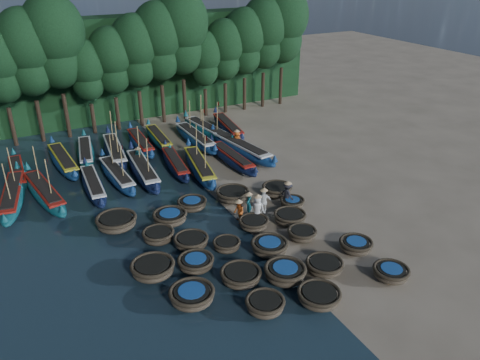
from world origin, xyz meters
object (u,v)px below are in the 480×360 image
coracle_23 (233,194)px  fisherman_6 (237,140)px  coracle_4 (391,272)px  coracle_14 (302,234)px  coracle_12 (227,245)px  long_boat_12 (115,151)px  coracle_3 (319,296)px  long_boat_6 (200,167)px  long_boat_14 (159,138)px  coracle_6 (241,276)px  coracle_2 (265,304)px  coracle_18 (290,217)px  coracle_10 (153,268)px  long_boat_13 (141,143)px  coracle_13 (270,246)px  long_boat_4 (143,170)px  fisherman_4 (264,201)px  fisherman_1 (249,203)px  long_boat_5 (175,164)px  long_boat_7 (232,158)px  coracle_5 (192,295)px  long_boat_16 (208,130)px  long_boat_3 (117,175)px  fisherman_0 (258,208)px  fisherman_5 (139,157)px  long_boat_15 (195,138)px  long_boat_0 (13,196)px  long_boat_9 (18,173)px  fisherman_3 (287,194)px  long_boat_11 (86,153)px  coracle_21 (170,217)px  coracle_22 (192,204)px  long_boat_8 (241,148)px  long_boat_2 (93,185)px  coracle_19 (292,203)px  coracle_24 (277,190)px  coracle_17 (254,223)px  long_boat_17 (228,127)px  coracle_16 (191,241)px  long_boat_10 (63,161)px  coracle_20 (116,222)px  coracle_8 (324,266)px  long_boat_1 (44,192)px

coracle_23 → fisherman_6: (4.46, 7.93, 0.51)m
coracle_4 → coracle_14: (-1.96, 5.26, 0.00)m
coracle_12 → long_boat_12: 16.56m
coracle_3 → coracle_14: 5.64m
long_boat_6 → long_boat_14: 7.57m
long_boat_6 → coracle_3: bearing=-82.9°
coracle_6 → coracle_23: (3.69, 8.20, 0.02)m
coracle_2 → coracle_23: 11.29m
coracle_3 → coracle_18: 7.59m
coracle_10 → long_boat_13: bearing=75.0°
coracle_13 → long_boat_4: bearing=104.0°
fisherman_4 → fisherman_1: bearing=-8.9°
long_boat_5 → long_boat_7: bearing=-8.0°
coracle_5 → long_boat_16: 23.10m
long_boat_3 → fisherman_0: size_ratio=3.93×
fisherman_5 → long_boat_15: bearing=-136.3°
long_boat_0 → long_boat_14: (12.39, 6.08, -0.08)m
long_boat_9 → fisherman_3: (15.66, -13.01, 0.42)m
long_boat_11 → coracle_10: bearing=-81.0°
coracle_21 → coracle_22: size_ratio=0.99×
coracle_10 → fisherman_5: size_ratio=1.58×
long_boat_6 → long_boat_8: (4.54, 1.72, 0.04)m
coracle_14 → long_boat_2: size_ratio=0.27×
coracle_3 → coracle_12: size_ratio=1.65×
coracle_19 → coracle_24: (0.03, 1.98, 0.07)m
coracle_6 → long_boat_5: size_ratio=0.32×
long_boat_9 → fisherman_6: size_ratio=3.65×
coracle_17 → coracle_21: 5.28m
long_boat_17 → fisherman_4: bearing=-100.0°
coracle_23 → coracle_16: bearing=-139.6°
coracle_18 → fisherman_5: 14.10m
coracle_10 → long_boat_3: size_ratio=0.37×
coracle_23 → long_boat_17: long_boat_17 is taller
coracle_13 → coracle_21: size_ratio=1.06×
long_boat_3 → fisherman_0: bearing=-59.6°
long_boat_4 → long_boat_10: long_boat_4 is taller
coracle_13 → coracle_20: size_ratio=0.79×
long_boat_13 → long_boat_15: (4.62, -1.27, 0.07)m
coracle_8 → coracle_10: 9.08m
coracle_6 → long_boat_11: 20.72m
long_boat_17 → long_boat_10: bearing=-167.7°
long_boat_4 → fisherman_4: long_boat_4 is taller
fisherman_5 → coracle_8: bearing=124.9°
coracle_24 → fisherman_1: size_ratio=1.28×
coracle_4 → long_boat_16: (0.25, 23.85, 0.20)m
long_boat_5 → coracle_8: bearing=-75.2°
long_boat_2 → long_boat_14: size_ratio=1.01×
long_boat_9 → long_boat_11: 5.58m
coracle_20 → long_boat_1: (-3.42, 6.07, 0.09)m
coracle_2 → fisherman_5: size_ratio=1.16×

